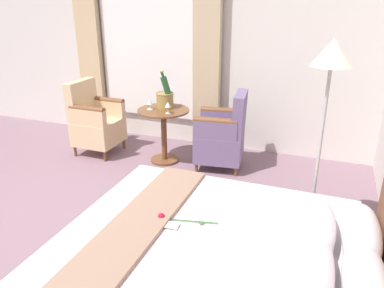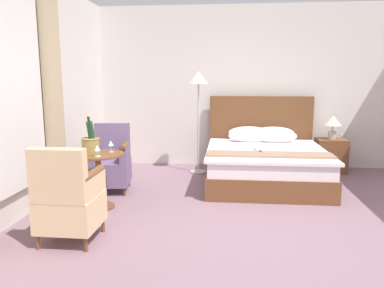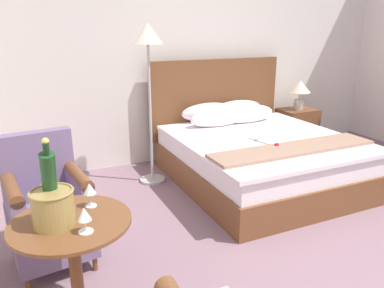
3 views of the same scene
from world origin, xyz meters
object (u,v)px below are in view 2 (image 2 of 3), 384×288
Objects in this scene: side_table_round at (99,174)px; armchair_by_window at (111,162)px; bed at (264,160)px; nightstand at (331,156)px; bedside_lamp at (333,122)px; champagne_bucket at (91,143)px; wine_glass_near_edge at (111,144)px; wine_glass_near_bucket at (97,149)px; armchair_facing_bed at (68,199)px; floor_lamp_brass at (199,90)px.

armchair_by_window is (-0.08, 0.75, -0.02)m from side_table_round.
bed is 1.38m from nightstand.
champagne_bucket reaches higher than bedside_lamp.
wine_glass_near_edge reaches higher than side_table_round.
wine_glass_near_bucket is at bearing -81.28° from armchair_by_window.
bed is 4.34× the size of champagne_bucket.
champagne_bucket is 3.51× the size of wine_glass_near_bucket.
bedside_lamp is at bearing 35.24° from wine_glass_near_bucket.
bed is at bearing 34.16° from side_table_round.
nightstand is at bearing -0.00° from bedside_lamp.
bed is 2.18× the size of armchair_by_window.
wine_glass_near_bucket is (-2.09, -1.61, 0.45)m from bed.
bed is at bearing 17.61° from armchair_by_window.
bed reaches higher than wine_glass_near_edge.
bedside_lamp reaches higher than armchair_facing_bed.
nightstand is 3.70m from armchair_by_window.
armchair_facing_bed is at bearing -94.27° from wine_glass_near_edge.
armchair_facing_bed is (-2.10, -2.44, 0.11)m from bed.
armchair_by_window is at bearing 90.42° from champagne_bucket.
armchair_by_window is at bearing 94.30° from armchair_facing_bed.
armchair_facing_bed is (-3.28, -3.14, 0.15)m from nightstand.
champagne_bucket is at bearing 132.30° from wine_glass_near_bucket.
wine_glass_near_edge is at bearing -147.50° from nightstand.
floor_lamp_brass is at bearing 58.44° from champagne_bucket.
floor_lamp_brass is at bearing 70.16° from armchair_facing_bed.
wine_glass_near_bucket reaches higher than nightstand.
side_table_round is 0.72× the size of armchair_by_window.
wine_glass_near_bucket is 0.98m from armchair_by_window.
floor_lamp_brass reaches higher than armchair_by_window.
side_table_round is (-2.14, -1.45, 0.10)m from bed.
nightstand is 0.57m from bedside_lamp.
side_table_round is (-3.33, -2.16, -0.42)m from bedside_lamp.
bed is 3.61× the size of nightstand.
armchair_by_window reaches higher than nightstand.
floor_lamp_brass is at bearing 158.55° from bed.
champagne_bucket is (-3.41, -2.17, -0.04)m from bedside_lamp.
floor_lamp_brass reaches higher than side_table_round.
floor_lamp_brass reaches higher than champagne_bucket.
floor_lamp_brass is 3.58× the size of champagne_bucket.
bedside_lamp is 2.33m from floor_lamp_brass.
wine_glass_near_bucket is at bearing -116.77° from floor_lamp_brass.
bedside_lamp is 3.72m from armchair_by_window.
wine_glass_near_bucket is at bearing -70.81° from side_table_round.
side_table_round is 0.38m from wine_glass_near_bucket.
champagne_bucket is (-3.41, -2.17, 0.53)m from nightstand.
side_table_round is at bearing -136.75° from wine_glass_near_edge.
floor_lamp_brass is 12.56× the size of wine_glass_near_bucket.
champagne_bucket is 3.34× the size of wine_glass_near_edge.
armchair_facing_bed is (-0.08, -1.10, -0.35)m from wine_glass_near_edge.
side_table_round reaches higher than nightstand.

